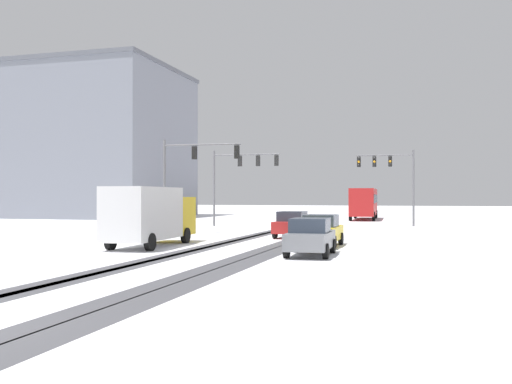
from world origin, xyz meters
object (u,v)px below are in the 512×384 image
(traffic_signal_far_left, at_px, (240,170))
(car_red_lead, at_px, (293,224))
(traffic_signal_far_right, at_px, (390,171))
(traffic_signal_near_left, at_px, (190,166))
(car_grey_third, at_px, (310,237))
(bus_oncoming, at_px, (364,201))
(car_yellow_cab_second, at_px, (321,230))
(box_truck_delivery, at_px, (151,214))
(office_building_far_left_block, at_px, (87,144))

(traffic_signal_far_left, xyz_separation_m, car_red_lead, (7.16, -11.72, -3.97))
(traffic_signal_far_right, xyz_separation_m, traffic_signal_near_left, (-12.72, -13.84, -0.13))
(traffic_signal_far_right, bearing_deg, car_red_lead, -108.14)
(traffic_signal_far_left, xyz_separation_m, car_grey_third, (10.29, -22.37, -3.97))
(bus_oncoming, bearing_deg, traffic_signal_far_left, -116.46)
(traffic_signal_far_left, bearing_deg, traffic_signal_far_right, 17.69)
(traffic_signal_near_left, height_order, car_yellow_cab_second, traffic_signal_near_left)
(traffic_signal_near_left, relative_size, car_grey_third, 1.56)
(car_grey_third, bearing_deg, traffic_signal_far_left, 114.71)
(bus_oncoming, distance_m, box_truck_delivery, 38.29)
(bus_oncoming, bearing_deg, traffic_signal_far_right, -75.47)
(car_red_lead, bearing_deg, office_building_far_left_block, 138.58)
(traffic_signal_far_left, bearing_deg, traffic_signal_near_left, -92.51)
(box_truck_delivery, bearing_deg, car_grey_third, -14.98)
(car_red_lead, distance_m, car_grey_third, 11.10)
(traffic_signal_far_right, xyz_separation_m, car_red_lead, (-5.12, -15.64, -3.94))
(car_red_lead, relative_size, car_grey_third, 0.99)
(traffic_signal_near_left, relative_size, office_building_far_left_block, 0.28)
(car_grey_third, relative_size, bus_oncoming, 0.37)
(traffic_signal_near_left, height_order, office_building_far_left_block, office_building_far_left_block)
(bus_oncoming, bearing_deg, car_yellow_cab_second, -87.99)
(traffic_signal_far_left, bearing_deg, car_red_lead, -58.58)
(traffic_signal_far_right, bearing_deg, bus_oncoming, 104.53)
(car_red_lead, distance_m, car_yellow_cab_second, 6.60)
(car_yellow_cab_second, height_order, box_truck_delivery, box_truck_delivery)
(car_yellow_cab_second, relative_size, box_truck_delivery, 0.55)
(car_yellow_cab_second, height_order, office_building_far_left_block, office_building_far_left_block)
(traffic_signal_far_right, distance_m, traffic_signal_near_left, 18.79)
(car_yellow_cab_second, distance_m, office_building_far_left_block, 50.72)
(traffic_signal_far_left, height_order, office_building_far_left_block, office_building_far_left_block)
(car_red_lead, height_order, office_building_far_left_block, office_building_far_left_block)
(car_grey_third, relative_size, box_truck_delivery, 0.56)
(car_yellow_cab_second, xyz_separation_m, office_building_far_left_block, (-35.73, 35.01, 8.39))
(traffic_signal_near_left, bearing_deg, office_building_far_left_block, 132.91)
(car_grey_third, bearing_deg, box_truck_delivery, 165.02)
(car_yellow_cab_second, bearing_deg, bus_oncoming, 92.01)
(bus_oncoming, xyz_separation_m, box_truck_delivery, (-7.17, -37.61, -0.36))
(traffic_signal_far_left, bearing_deg, box_truck_delivery, -85.51)
(traffic_signal_far_right, distance_m, car_yellow_cab_second, 22.09)
(bus_oncoming, bearing_deg, car_red_lead, -93.10)
(car_yellow_cab_second, xyz_separation_m, box_truck_delivery, (-8.41, -2.35, 0.82))
(car_red_lead, xyz_separation_m, car_yellow_cab_second, (2.82, -5.97, 0.00))
(car_red_lead, xyz_separation_m, box_truck_delivery, (-5.58, -8.32, 0.82))
(bus_oncoming, height_order, office_building_far_left_block, office_building_far_left_block)
(bus_oncoming, bearing_deg, traffic_signal_near_left, -108.47)
(traffic_signal_near_left, distance_m, box_truck_delivery, 10.74)
(car_yellow_cab_second, bearing_deg, traffic_signal_far_right, 83.92)
(office_building_far_left_block, bearing_deg, traffic_signal_far_right, -19.41)
(box_truck_delivery, bearing_deg, office_building_far_left_block, 126.18)
(traffic_signal_far_left, distance_m, car_yellow_cab_second, 20.70)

